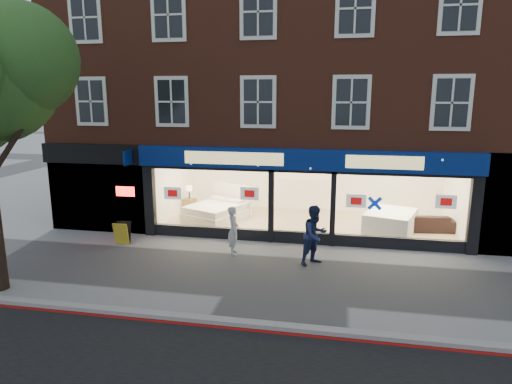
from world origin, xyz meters
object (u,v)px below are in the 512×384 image
(pedestrian_blue, at_px, (315,235))
(pedestrian_grey, at_px, (233,230))
(mattress_stack, at_px, (390,222))
(a_board, at_px, (122,233))
(sofa, at_px, (424,222))
(display_bed, at_px, (217,211))

(pedestrian_blue, bearing_deg, pedestrian_grey, 124.62)
(mattress_stack, height_order, a_board, mattress_stack)
(sofa, xyz_separation_m, pedestrian_blue, (-3.79, -3.93, 0.50))
(sofa, relative_size, pedestrian_grey, 1.36)
(display_bed, height_order, sofa, display_bed)
(mattress_stack, distance_m, pedestrian_grey, 5.97)
(display_bed, bearing_deg, pedestrian_grey, -42.67)
(mattress_stack, xyz_separation_m, pedestrian_grey, (-5.14, -3.01, 0.29))
(a_board, distance_m, pedestrian_grey, 4.00)
(pedestrian_grey, xyz_separation_m, pedestrian_blue, (2.62, -0.41, 0.13))
(mattress_stack, relative_size, sofa, 1.12)
(display_bed, xyz_separation_m, sofa, (7.94, 0.04, -0.05))
(mattress_stack, relative_size, pedestrian_grey, 1.52)
(a_board, relative_size, pedestrian_blue, 0.43)
(sofa, distance_m, pedestrian_grey, 7.32)
(display_bed, xyz_separation_m, a_board, (-2.45, -3.27, -0.07))
(mattress_stack, distance_m, a_board, 9.54)
(mattress_stack, bearing_deg, pedestrian_blue, -126.31)
(a_board, relative_size, pedestrian_grey, 0.50)
(sofa, xyz_separation_m, a_board, (-10.39, -3.31, -0.02))
(mattress_stack, height_order, sofa, mattress_stack)
(display_bed, distance_m, a_board, 4.08)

